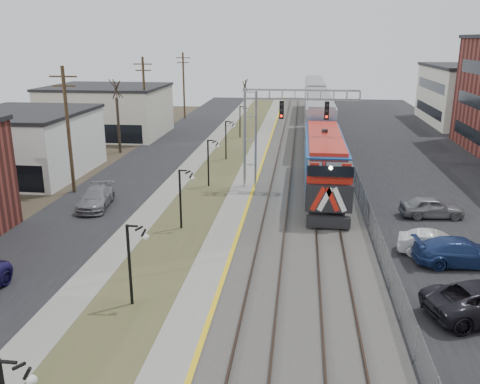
# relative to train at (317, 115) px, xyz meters

# --- Properties ---
(street_west) EXTENTS (7.00, 120.00, 0.04)m
(street_west) POSITION_rel_train_xyz_m (-17.00, -16.45, -2.86)
(street_west) COLOR black
(street_west) RESTS_ON ground
(sidewalk) EXTENTS (2.00, 120.00, 0.08)m
(sidewalk) POSITION_rel_train_xyz_m (-12.50, -16.45, -2.84)
(sidewalk) COLOR gray
(sidewalk) RESTS_ON ground
(grass_median) EXTENTS (4.00, 120.00, 0.06)m
(grass_median) POSITION_rel_train_xyz_m (-9.50, -16.45, -2.85)
(grass_median) COLOR #444B28
(grass_median) RESTS_ON ground
(platform) EXTENTS (2.00, 120.00, 0.24)m
(platform) POSITION_rel_train_xyz_m (-6.50, -16.45, -2.76)
(platform) COLOR gray
(platform) RESTS_ON ground
(ballast_bed) EXTENTS (8.00, 120.00, 0.20)m
(ballast_bed) POSITION_rel_train_xyz_m (-1.50, -16.45, -2.78)
(ballast_bed) COLOR #595651
(ballast_bed) RESTS_ON ground
(parking_lot) EXTENTS (16.00, 120.00, 0.04)m
(parking_lot) POSITION_rel_train_xyz_m (10.50, -16.45, -2.86)
(parking_lot) COLOR black
(parking_lot) RESTS_ON ground
(platform_edge) EXTENTS (0.24, 120.00, 0.01)m
(platform_edge) POSITION_rel_train_xyz_m (-5.62, -16.45, -2.64)
(platform_edge) COLOR gold
(platform_edge) RESTS_ON platform
(track_near) EXTENTS (1.58, 120.00, 0.15)m
(track_near) POSITION_rel_train_xyz_m (-3.50, -16.45, -2.61)
(track_near) COLOR #2D2119
(track_near) RESTS_ON ballast_bed
(track_far) EXTENTS (1.58, 120.00, 0.15)m
(track_far) POSITION_rel_train_xyz_m (-0.00, -16.45, -2.61)
(track_far) COLOR #2D2119
(track_far) RESTS_ON ballast_bed
(train) EXTENTS (3.00, 63.05, 5.33)m
(train) POSITION_rel_train_xyz_m (0.00, 0.00, 0.00)
(train) COLOR #124893
(train) RESTS_ON ground
(signal_gantry) EXTENTS (9.00, 1.07, 8.15)m
(signal_gantry) POSITION_rel_train_xyz_m (-4.28, -23.46, 2.70)
(signal_gantry) COLOR gray
(signal_gantry) RESTS_ON ground
(lampposts) EXTENTS (0.14, 62.14, 4.00)m
(lampposts) POSITION_rel_train_xyz_m (-9.50, -33.16, -0.88)
(lampposts) COLOR black
(lampposts) RESTS_ON ground
(utility_poles) EXTENTS (0.28, 80.28, 10.00)m
(utility_poles) POSITION_rel_train_xyz_m (-20.00, -26.45, 2.12)
(utility_poles) COLOR #4C3823
(utility_poles) RESTS_ON ground
(fence) EXTENTS (0.04, 120.00, 1.60)m
(fence) POSITION_rel_train_xyz_m (2.70, -16.45, -2.08)
(fence) COLOR gray
(fence) RESTS_ON ground
(bare_trees) EXTENTS (12.30, 42.30, 5.95)m
(bare_trees) POSITION_rel_train_xyz_m (-18.16, -12.54, -0.18)
(bare_trees) COLOR #382D23
(bare_trees) RESTS_ON ground
(car_lot_b) EXTENTS (4.35, 2.22, 1.37)m
(car_lot_b) POSITION_rel_train_xyz_m (5.92, -35.98, -2.20)
(car_lot_b) COLOR silver
(car_lot_b) RESTS_ON ground
(car_lot_d) EXTENTS (5.31, 2.49, 1.50)m
(car_lot_d) POSITION_rel_train_xyz_m (7.01, -37.09, -2.13)
(car_lot_d) COLOR navy
(car_lot_d) RESTS_ON ground
(car_lot_e) EXTENTS (4.41, 2.09, 1.46)m
(car_lot_e) POSITION_rel_train_xyz_m (7.26, -29.21, -2.16)
(car_lot_e) COLOR slate
(car_lot_e) RESTS_ON ground
(car_street_b) EXTENTS (2.69, 5.16, 1.43)m
(car_street_b) POSITION_rel_train_xyz_m (-16.72, -29.93, -2.17)
(car_street_b) COLOR slate
(car_street_b) RESTS_ON ground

